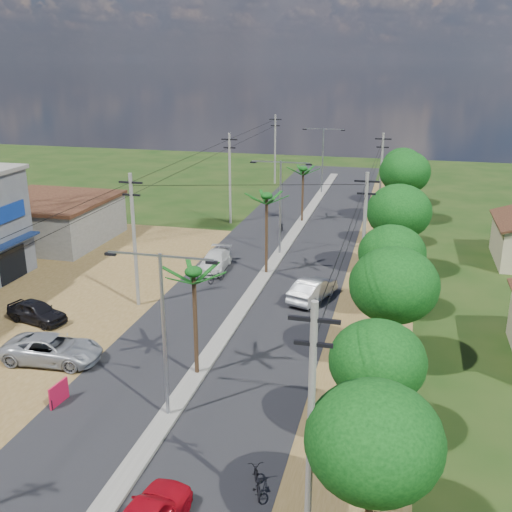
{
  "coord_description": "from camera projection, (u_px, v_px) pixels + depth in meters",
  "views": [
    {
      "loc": [
        9.8,
        -22.32,
        15.81
      ],
      "look_at": [
        0.34,
        15.39,
        3.0
      ],
      "focal_mm": 42.0,
      "sensor_mm": 36.0,
      "label": 1
    }
  ],
  "objects": [
    {
      "name": "streetlight_far",
      "position": [
        323.0,
        155.0,
        72.34
      ],
      "size": [
        5.1,
        0.18,
        8.0
      ],
      "color": "gray",
      "rests_on": "ground"
    },
    {
      "name": "tree_east_c",
      "position": [
        394.0,
        285.0,
        30.46
      ],
      "size": [
        4.6,
        4.6,
        6.83
      ],
      "color": "black",
      "rests_on": "ground"
    },
    {
      "name": "utility_pole_w_c",
      "position": [
        230.0,
        177.0,
        59.23
      ],
      "size": [
        1.6,
        0.24,
        9.0
      ],
      "color": "#605E56",
      "rests_on": "ground"
    },
    {
      "name": "tree_east_h",
      "position": [
        403.0,
        165.0,
        66.51
      ],
      "size": [
        4.4,
        4.4,
        6.52
      ],
      "color": "black",
      "rests_on": "ground"
    },
    {
      "name": "utility_pole_w_b",
      "position": [
        134.0,
        238.0,
        38.96
      ],
      "size": [
        1.6,
        0.24,
        9.0
      ],
      "color": "#605E56",
      "rests_on": "ground"
    },
    {
      "name": "streetlight_mid",
      "position": [
        280.0,
        200.0,
        49.31
      ],
      "size": [
        5.1,
        0.18,
        8.0
      ],
      "color": "gray",
      "rests_on": "ground"
    },
    {
      "name": "roadside_sign",
      "position": [
        59.0,
        394.0,
        28.67
      ],
      "size": [
        0.23,
        1.37,
        1.14
      ],
      "rotation": [
        0.0,
        0.0,
        -0.1
      ],
      "color": "maroon",
      "rests_on": "ground"
    },
    {
      "name": "utility_pole_e_b",
      "position": [
        364.0,
        236.0,
        39.3
      ],
      "size": [
        1.6,
        0.24,
        9.0
      ],
      "color": "#605E56",
      "rests_on": "ground"
    },
    {
      "name": "car_white_far",
      "position": [
        215.0,
        261.0,
        47.02
      ],
      "size": [
        2.23,
        4.92,
        1.4
      ],
      "primitive_type": "imported",
      "rotation": [
        0.0,
        0.0,
        0.06
      ],
      "color": "#B5B4B0",
      "rests_on": "ground"
    },
    {
      "name": "streetlight_near",
      "position": [
        163.0,
        323.0,
        26.28
      ],
      "size": [
        5.1,
        0.18,
        8.0
      ],
      "color": "gray",
      "rests_on": "ground"
    },
    {
      "name": "dirt_shoulder_east",
      "position": [
        374.0,
        310.0,
        39.63
      ],
      "size": [
        5.0,
        90.0,
        0.03
      ],
      "primitive_type": "cube",
      "color": "brown",
      "rests_on": "ground"
    },
    {
      "name": "road",
      "position": [
        250.0,
        298.0,
        41.59
      ],
      "size": [
        12.0,
        110.0,
        0.04
      ],
      "primitive_type": "cube",
      "color": "black",
      "rests_on": "ground"
    },
    {
      "name": "utility_pole_w_d",
      "position": [
        275.0,
        148.0,
        78.57
      ],
      "size": [
        1.6,
        0.24,
        9.0
      ],
      "color": "#605E56",
      "rests_on": "ground"
    },
    {
      "name": "palm_median_mid",
      "position": [
        267.0,
        200.0,
        44.36
      ],
      "size": [
        2.0,
        2.0,
        6.55
      ],
      "color": "black",
      "rests_on": "ground"
    },
    {
      "name": "tree_east_e",
      "position": [
        399.0,
        212.0,
        44.24
      ],
      "size": [
        4.8,
        4.8,
        7.14
      ],
      "color": "black",
      "rests_on": "ground"
    },
    {
      "name": "median",
      "position": [
        260.0,
        282.0,
        44.33
      ],
      "size": [
        1.0,
        90.0,
        0.18
      ],
      "primitive_type": "cube",
      "color": "#605E56",
      "rests_on": "ground"
    },
    {
      "name": "moto_rider_west_b",
      "position": [
        282.0,
        228.0,
        56.98
      ],
      "size": [
        0.63,
        1.74,
        1.02
      ],
      "primitive_type": "imported",
      "rotation": [
        0.0,
        0.0,
        0.09
      ],
      "color": "black",
      "rests_on": "ground"
    },
    {
      "name": "tree_east_b",
      "position": [
        377.0,
        361.0,
        24.34
      ],
      "size": [
        4.0,
        4.0,
        5.83
      ],
      "color": "black",
      "rests_on": "ground"
    },
    {
      "name": "tree_east_f",
      "position": [
        395.0,
        203.0,
        52.07
      ],
      "size": [
        3.8,
        3.8,
        5.52
      ],
      "color": "black",
      "rests_on": "ground"
    },
    {
      "name": "palm_median_far",
      "position": [
        303.0,
        171.0,
        59.3
      ],
      "size": [
        2.0,
        2.0,
        5.85
      ],
      "color": "black",
      "rests_on": "ground"
    },
    {
      "name": "low_shed",
      "position": [
        51.0,
        220.0,
        54.12
      ],
      "size": [
        10.4,
        10.4,
        3.95
      ],
      "color": "#605E56",
      "rests_on": "ground"
    },
    {
      "name": "moto_rider_west_a",
      "position": [
        216.0,
        277.0,
        44.37
      ],
      "size": [
        1.22,
        1.77,
        0.88
      ],
      "primitive_type": "imported",
      "rotation": [
        0.0,
        0.0,
        -0.42
      ],
      "color": "black",
      "rests_on": "ground"
    },
    {
      "name": "utility_pole_e_c",
      "position": [
        381.0,
        176.0,
        59.56
      ],
      "size": [
        1.6,
        0.24,
        9.0
      ],
      "color": "#605E56",
      "rests_on": "ground"
    },
    {
      "name": "utility_pole_e_a",
      "position": [
        311.0,
        425.0,
        19.03
      ],
      "size": [
        1.6,
        0.24,
        9.0
      ],
      "color": "#605E56",
      "rests_on": "ground"
    },
    {
      "name": "palm_median_near",
      "position": [
        194.0,
        277.0,
        29.73
      ],
      "size": [
        2.0,
        2.0,
        6.15
      ],
      "color": "black",
      "rests_on": "ground"
    },
    {
      "name": "tree_east_g",
      "position": [
        405.0,
        172.0,
        58.88
      ],
      "size": [
        5.0,
        5.0,
        7.38
      ],
      "color": "black",
      "rests_on": "ground"
    },
    {
      "name": "moto_rider_east",
      "position": [
        257.0,
        481.0,
        22.87
      ],
      "size": [
        1.17,
        1.86,
        0.92
      ],
      "primitive_type": "imported",
      "rotation": [
        0.0,
        0.0,
        3.49
      ],
      "color": "black",
      "rests_on": "ground"
    },
    {
      "name": "car_silver_mid",
      "position": [
        313.0,
        290.0,
        40.99
      ],
      "size": [
        3.0,
        5.01,
        1.56
      ],
      "primitive_type": "imported",
      "rotation": [
        0.0,
        0.0,
        2.84
      ],
      "color": "gray",
      "rests_on": "ground"
    },
    {
      "name": "car_parked_silver",
      "position": [
        53.0,
        350.0,
        32.63
      ],
      "size": [
        5.54,
        2.86,
        1.49
      ],
      "primitive_type": "imported",
      "rotation": [
        0.0,
        0.0,
        1.64
      ],
      "color": "gray",
      "rests_on": "ground"
    },
    {
      "name": "tree_east_a",
      "position": [
        374.0,
        441.0,
        18.65
      ],
      "size": [
        4.4,
        4.4,
        6.37
      ],
      "color": "black",
      "rests_on": "ground"
    },
    {
      "name": "tree_east_d",
      "position": [
        392.0,
        253.0,
        37.15
      ],
      "size": [
        4.2,
        4.2,
        6.13
      ],
      "color": "black",
      "rests_on": "ground"
    },
    {
      "name": "car_parked_dark",
      "position": [
        37.0,
        312.0,
        37.58
      ],
      "size": [
        4.37,
        2.6,
        1.4
      ],
      "primitive_type": "imported",
      "rotation": [
        0.0,
        0.0,
        1.32
      ],
      "color": "black",
      "rests_on": "ground"
    },
    {
      "name": "ground",
      "position": [
        168.0,
        417.0,
        27.78
      ],
      "size": [
        160.0,
        160.0,
        0.0
      ],
      "primitive_type": "plane",
      "color": "black",
      "rests_on": "ground"
    }
  ]
}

